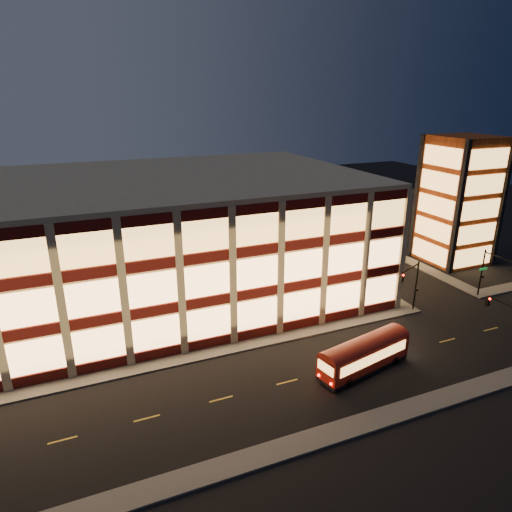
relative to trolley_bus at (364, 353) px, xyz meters
name	(u,v)px	position (x,y,z in m)	size (l,w,h in m)	color
ground	(221,357)	(-11.10, 7.01, -1.74)	(200.00, 200.00, 0.00)	black
sidewalk_office_south	(187,358)	(-14.10, 8.01, -1.67)	(54.00, 2.00, 0.15)	#514F4C
sidewalk_office_east	(333,264)	(11.90, 24.01, -1.67)	(2.00, 30.00, 0.15)	#514F4C
sidewalk_tower_west	(395,254)	(22.90, 24.01, -1.67)	(2.00, 30.00, 0.15)	#514F4C
sidewalk_near	(281,450)	(-11.10, -5.99, -1.67)	(100.00, 2.00, 0.15)	#514F4C
office_building	(150,238)	(-14.02, 23.92, 5.51)	(50.45, 30.45, 14.50)	tan
stair_tower	(458,201)	(28.85, 18.96, 7.25)	(8.60, 8.60, 18.00)	#8C3814
traffic_signal_far	(411,280)	(11.11, 7.25, 2.37)	(3.79, 1.87, 6.00)	black
traffic_signal_right	(493,269)	(22.40, 6.38, 2.36)	(1.20, 4.37, 6.00)	black
traffic_signal_near	(509,323)	(12.40, -4.02, 2.38)	(0.32, 4.45, 6.00)	black
trolley_bus	(364,353)	(0.00, 0.00, 0.00)	(9.56, 4.19, 3.14)	#9F1608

